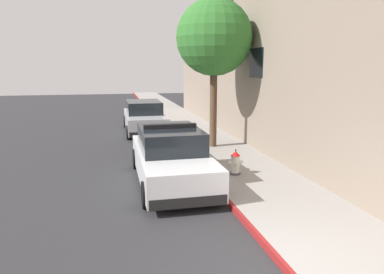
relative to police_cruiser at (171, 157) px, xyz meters
The scene contains 8 objects.
ground_plane 6.18m from the police_cruiser, 125.73° to the left, with size 30.68×60.00×0.20m, color #2B2B2D.
sidewalk_pavement 5.57m from the police_cruiser, 64.03° to the left, with size 2.66×60.00×0.15m, color gray.
curb_painted_edge 5.13m from the police_cruiser, 78.05° to the left, with size 0.08×60.00×0.15m, color maroon.
storefront_building 8.12m from the police_cruiser, 23.17° to the left, with size 6.92×27.88×6.53m.
police_cruiser is the anchor object (origin of this frame).
parked_car_silver_ahead 8.26m from the police_cruiser, 90.00° to the left, with size 1.94×4.84×1.56m.
fire_hydrant 1.91m from the police_cruiser, ahead, with size 0.44×0.40×0.76m.
street_tree 5.62m from the police_cruiser, 58.06° to the left, with size 2.88×2.88×5.63m.
Camera 1 is at (-2.65, -4.67, 3.25)m, focal length 33.43 mm.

